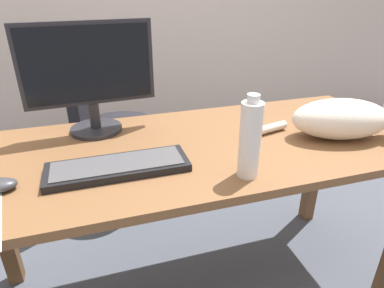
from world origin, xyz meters
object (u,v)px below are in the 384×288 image
Objects in this scene: office_chair at (112,143)px; keyboard at (118,167)px; monitor at (89,74)px; water_bottle at (250,139)px; cat at (347,117)px.

keyboard is (-0.03, -0.91, 0.35)m from office_chair.
office_chair reaches higher than keyboard.
monitor is 0.40m from keyboard.
keyboard is at bearing -81.76° from monitor.
water_bottle is at bearing -20.91° from keyboard.
office_chair is 1.20m from water_bottle.
monitor is at bearing 98.24° from keyboard.
keyboard is 1.71× the size of water_bottle.
cat is 0.49m from water_bottle.
monitor is 1.09× the size of keyboard.
office_chair is at bearing 131.75° from cat.
keyboard is at bearing -91.79° from office_chair.
monitor reaches higher than cat.
water_bottle is at bearing -48.61° from monitor.
water_bottle is (-0.47, -0.14, 0.04)m from cat.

